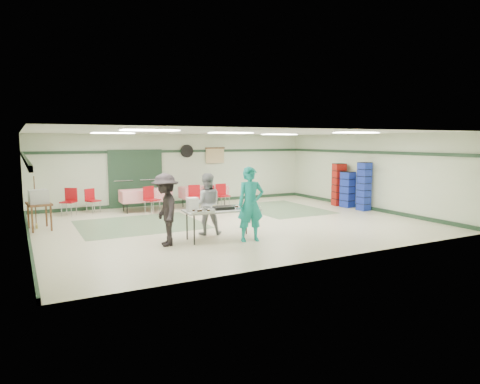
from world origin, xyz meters
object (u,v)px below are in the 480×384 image
volunteer_teal (251,204)px  office_printer (39,197)px  chair_c (222,193)px  broom (35,202)px  dining_table_a (204,191)px  volunteer_grey (207,204)px  crate_stack_blue_b (364,187)px  chair_b (195,195)px  chair_loose_a (92,198)px  serving_table (222,211)px  printer_table (39,207)px  chair_d (150,197)px  chair_loose_b (70,199)px  chair_a (210,195)px  crate_stack_blue_a (348,190)px  volunteer_dark (165,210)px  crate_stack_red (339,185)px  dining_table_b (146,195)px

volunteer_teal → office_printer: (-4.52, 3.80, 0.02)m
chair_c → broom: 6.29m
dining_table_a → volunteer_grey: bearing=-113.3°
crate_stack_blue_b → volunteer_grey: bearing=-171.5°
chair_b → volunteer_grey: bearing=-94.7°
office_printer → chair_loose_a: bearing=46.9°
serving_table → volunteer_grey: bearing=102.6°
chair_loose_a → printer_table: chair_loose_a is taller
serving_table → volunteer_grey: 0.73m
serving_table → chair_d: 4.60m
serving_table → dining_table_a: (1.69, 5.14, -0.15)m
crate_stack_blue_b → volunteer_teal: bearing=-159.5°
chair_loose_b → crate_stack_blue_b: (9.29, -3.73, 0.30)m
chair_b → chair_a: bearing=12.4°
chair_b → printer_table: chair_b is taller
chair_b → chair_loose_a: 3.51m
chair_a → crate_stack_blue_a: size_ratio=0.64×
printer_table → broom: bearing=100.3°
chair_d → office_printer: 3.71m
dining_table_a → broom: size_ratio=1.20×
serving_table → volunteer_dark: bearing=-177.5°
crate_stack_blue_b → broom: (-10.38, 2.03, -0.10)m
chair_d → chair_loose_b: chair_d is taller
crate_stack_blue_a → broom: size_ratio=0.90×
chair_loose_b → broom: size_ratio=0.62×
chair_b → crate_stack_blue_b: size_ratio=0.52×
serving_table → chair_d: size_ratio=2.10×
volunteer_teal → crate_stack_red: (5.78, 3.48, -0.11)m
chair_d → crate_stack_blue_a: crate_stack_blue_a is taller
crate_stack_blue_a → office_printer: bearing=175.5°
volunteer_dark → chair_loose_b: bearing=-156.0°
serving_table → broom: 5.49m
crate_stack_red → broom: bearing=176.1°
serving_table → crate_stack_blue_b: size_ratio=1.13×
chair_loose_a → crate_stack_blue_a: crate_stack_blue_a is taller
volunteer_teal → chair_loose_a: volunteer_teal is taller
chair_loose_b → chair_d: bearing=15.0°
serving_table → volunteer_teal: (0.56, -0.48, 0.20)m
serving_table → volunteer_dark: (-1.43, 0.05, 0.14)m
volunteer_dark → dining_table_b: (0.92, 5.09, -0.28)m
serving_table → crate_stack_red: (6.33, 3.00, 0.08)m
volunteer_dark → broom: size_ratio=1.17×
chair_loose_b → chair_loose_a: bearing=49.3°
volunteer_teal → broom: size_ratio=1.25×
chair_loose_a → printer_table: (-1.72, -2.18, 0.14)m
office_printer → crate_stack_red: bearing=-8.0°
chair_d → chair_loose_a: bearing=127.5°
volunteer_grey → chair_loose_a: 5.36m
chair_loose_a → chair_a: bearing=-43.4°
serving_table → broom: size_ratio=1.32×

